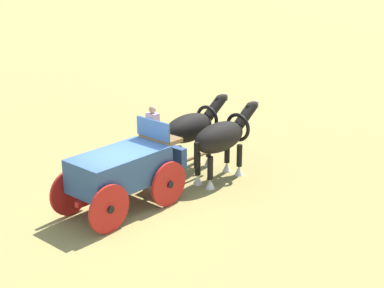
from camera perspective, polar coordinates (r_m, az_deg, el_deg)
name	(u,v)px	position (r m, az deg, el deg)	size (l,w,h in m)	color
ground_plane	(121,210)	(17.44, -6.71, -6.17)	(220.00, 220.00, 0.00)	#9E8C4C
show_wagon	(123,169)	(17.07, -6.50, -2.39)	(5.79, 1.84, 2.67)	#2D4C7A
draft_horse_near	(191,129)	(19.82, -0.05, 1.44)	(3.14, 0.94, 2.27)	black
draft_horse_off	(222,138)	(19.03, 2.86, 0.59)	(3.16, 0.95, 2.25)	black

